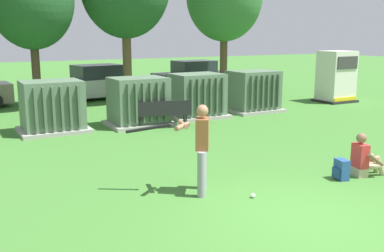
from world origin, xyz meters
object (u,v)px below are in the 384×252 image
object	(u,v)px
sports_ball	(253,196)
parked_car_rightmost	(192,77)
seated_spectator	(364,159)
transformer_east	(253,92)
park_bench	(163,112)
backpack	(341,170)
transformer_west	(52,107)
generator_enclosure	(336,77)
batter	(199,144)
parked_car_right_of_center	(96,83)
transformer_mid_east	(197,96)
transformer_mid_west	(138,102)

from	to	relation	value
sports_ball	parked_car_rightmost	xyz separation A→B (m)	(6.98, 15.12, 0.71)
seated_spectator	transformer_east	bearing A→B (deg)	70.19
park_bench	backpack	xyz separation A→B (m)	(1.06, -6.65, -0.32)
park_bench	sports_ball	size ratio (longest dim) A/B	20.48
transformer_west	generator_enclosure	distance (m)	12.70
generator_enclosure	park_bench	distance (m)	9.55
parked_car_rightmost	backpack	bearing A→B (deg)	-107.19
sports_ball	parked_car_rightmost	distance (m)	16.67
sports_ball	parked_car_rightmost	size ratio (longest dim) A/B	0.02
sports_ball	backpack	xyz separation A→B (m)	(2.30, -0.00, 0.17)
seated_spectator	parked_car_rightmost	world-z (taller)	parked_car_rightmost
generator_enclosure	batter	bearing A→B (deg)	-146.76
transformer_east	backpack	bearing A→B (deg)	-113.83
parked_car_right_of_center	transformer_east	bearing A→B (deg)	-55.02
transformer_west	backpack	bearing A→B (deg)	-60.94
sports_ball	transformer_mid_east	bearing A→B (deg)	67.89
batter	generator_enclosure	bearing A→B (deg)	33.24
park_bench	parked_car_right_of_center	distance (m)	7.67
generator_enclosure	seated_spectator	xyz separation A→B (m)	(-7.71, -8.26, -0.76)
sports_ball	seated_spectator	world-z (taller)	seated_spectator
generator_enclosure	park_bench	world-z (taller)	generator_enclosure
transformer_east	parked_car_rightmost	bearing A→B (deg)	80.66
batter	sports_ball	bearing A→B (deg)	-45.25
transformer_east	parked_car_right_of_center	distance (m)	7.83
generator_enclosure	sports_ball	xyz separation A→B (m)	(-10.64, -8.22, -1.09)
transformer_west	backpack	world-z (taller)	transformer_west
transformer_mid_east	transformer_east	bearing A→B (deg)	1.29
generator_enclosure	batter	distance (m)	13.62
transformer_mid_east	park_bench	world-z (taller)	transformer_mid_east
transformer_west	parked_car_right_of_center	size ratio (longest dim) A/B	0.48
transformer_east	park_bench	world-z (taller)	transformer_east
transformer_mid_west	transformer_east	world-z (taller)	same
generator_enclosure	parked_car_right_of_center	size ratio (longest dim) A/B	0.52
batter	sports_ball	world-z (taller)	batter
transformer_east	batter	distance (m)	9.69
park_bench	seated_spectator	xyz separation A→B (m)	(1.69, -6.69, -0.16)
backpack	sports_ball	bearing A→B (deg)	179.97
transformer_west	generator_enclosure	world-z (taller)	generator_enclosure
seated_spectator	transformer_mid_west	bearing A→B (deg)	106.22
transformer_mid_east	seated_spectator	bearing A→B (deg)	-91.87
transformer_mid_west	sports_ball	distance (m)	7.59
park_bench	sports_ball	world-z (taller)	park_bench
transformer_mid_west	sports_ball	world-z (taller)	transformer_mid_west
transformer_mid_west	generator_enclosure	world-z (taller)	generator_enclosure
generator_enclosure	backpack	world-z (taller)	generator_enclosure
sports_ball	generator_enclosure	bearing A→B (deg)	37.67
transformer_mid_east	backpack	world-z (taller)	transformer_mid_east
parked_car_right_of_center	parked_car_rightmost	world-z (taller)	same
transformer_west	generator_enclosure	xyz separation A→B (m)	(12.69, 0.40, 0.35)
park_bench	batter	size ratio (longest dim) A/B	1.06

